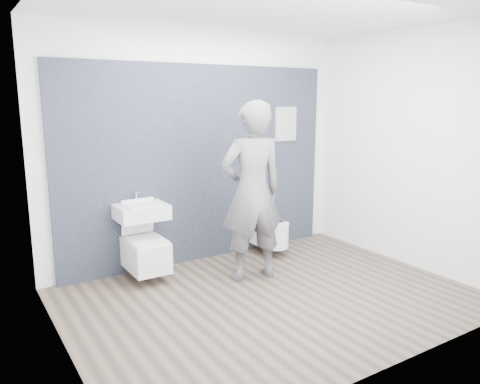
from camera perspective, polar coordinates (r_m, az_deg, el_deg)
ground at (r=4.91m, az=3.84°, el=-12.71°), size 4.00×4.00×0.00m
room_shell at (r=4.49m, az=4.13°, el=8.00°), size 4.00×4.00×4.00m
tile_wall at (r=6.07m, az=-4.43°, el=-7.91°), size 3.60×0.06×2.40m
washbasin at (r=5.30m, az=-11.92°, el=-2.33°), size 0.55×0.41×0.41m
toilet_square at (r=5.36m, az=-11.44°, el=-7.24°), size 0.40×0.57×0.77m
toilet_rounded at (r=6.13m, az=3.68°, el=-4.99°), size 0.35×0.59×0.32m
info_placard at (r=6.68m, az=5.32°, el=-6.11°), size 0.34×0.03×0.45m
visitor at (r=5.13m, az=1.46°, el=-0.00°), size 0.79×0.59×1.98m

